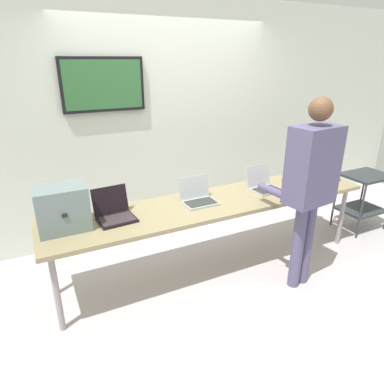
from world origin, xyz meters
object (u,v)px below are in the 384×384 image
(laptop_station_2, at_px, (263,184))
(coffee_mug, at_px, (301,191))
(equipment_box, at_px, (62,208))
(laptop_station_3, at_px, (317,174))
(workbench, at_px, (215,205))
(laptop_station_1, at_px, (198,197))
(laptop_station_0, at_px, (114,212))
(person, at_px, (310,179))
(storage_cart, at_px, (363,193))

(laptop_station_2, xyz_separation_m, coffee_mug, (0.27, -0.30, -0.02))
(equipment_box, height_order, laptop_station_3, equipment_box)
(workbench, bearing_deg, laptop_station_1, 162.39)
(laptop_station_0, relative_size, person, 0.19)
(person, xyz_separation_m, storage_cart, (1.55, 0.56, -0.61))
(laptop_station_0, distance_m, coffee_mug, 1.91)
(laptop_station_0, height_order, laptop_station_2, laptop_station_0)
(laptop_station_3, relative_size, storage_cart, 0.52)
(equipment_box, height_order, person, person)
(laptop_station_1, bearing_deg, laptop_station_2, -0.32)
(person, bearing_deg, laptop_station_0, 156.76)
(workbench, relative_size, coffee_mug, 41.15)
(equipment_box, bearing_deg, storage_cart, -1.71)
(person, bearing_deg, equipment_box, 161.76)
(coffee_mug, bearing_deg, person, -128.19)
(laptop_station_1, distance_m, coffee_mug, 1.10)
(laptop_station_3, height_order, storage_cart, laptop_station_3)
(coffee_mug, bearing_deg, storage_cart, 8.38)
(laptop_station_3, relative_size, coffee_mug, 4.72)
(coffee_mug, bearing_deg, laptop_station_2, 131.54)
(workbench, height_order, coffee_mug, coffee_mug)
(workbench, bearing_deg, laptop_station_3, 2.37)
(laptop_station_2, relative_size, laptop_station_3, 0.84)
(laptop_station_3, xyz_separation_m, person, (-0.82, -0.68, 0.28))
(laptop_station_1, xyz_separation_m, coffee_mug, (1.06, -0.30, -0.02))
(laptop_station_0, bearing_deg, equipment_box, -177.25)
(workbench, relative_size, laptop_station_0, 9.84)
(workbench, distance_m, person, 0.94)
(laptop_station_3, bearing_deg, equipment_box, -179.66)
(workbench, relative_size, storage_cart, 4.56)
(laptop_station_1, xyz_separation_m, laptop_station_2, (0.79, -0.00, 0.00))
(storage_cart, bearing_deg, person, -160.23)
(laptop_station_1, bearing_deg, storage_cart, -2.93)
(storage_cart, bearing_deg, laptop_station_1, 177.07)
(laptop_station_1, bearing_deg, laptop_station_3, 0.18)
(laptop_station_1, relative_size, person, 0.18)
(equipment_box, distance_m, person, 2.13)
(laptop_station_3, distance_m, person, 1.11)
(laptop_station_1, height_order, person, person)
(laptop_station_2, xyz_separation_m, person, (-0.03, -0.67, 0.28))
(workbench, height_order, laptop_station_2, laptop_station_2)
(workbench, height_order, laptop_station_0, laptop_station_0)
(laptop_station_1, distance_m, laptop_station_2, 0.79)
(laptop_station_2, height_order, coffee_mug, laptop_station_2)
(equipment_box, height_order, coffee_mug, equipment_box)
(workbench, xyz_separation_m, laptop_station_0, (-1.00, 0.06, 0.11))
(workbench, xyz_separation_m, person, (0.60, -0.62, 0.38))
(laptop_station_0, relative_size, coffee_mug, 4.18)
(equipment_box, relative_size, laptop_station_1, 1.27)
(workbench, height_order, person, person)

